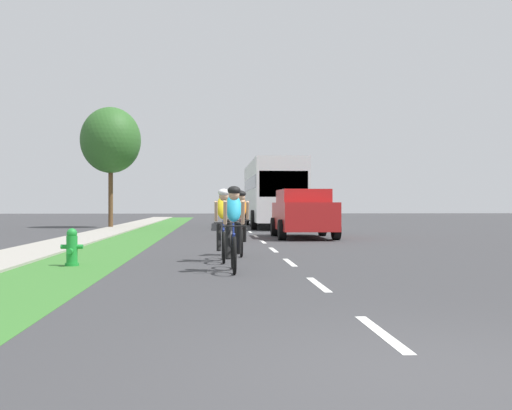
% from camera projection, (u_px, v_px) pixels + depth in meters
% --- Properties ---
extents(ground_plane, '(120.00, 120.00, 0.00)m').
position_uv_depth(ground_plane, '(256.00, 236.00, 24.51)').
color(ground_plane, '#38383A').
extents(grass_verge, '(1.97, 70.00, 0.01)m').
position_uv_depth(grass_verge, '(139.00, 237.00, 24.22)').
color(grass_verge, '#38722D').
rests_on(grass_verge, ground_plane).
extents(sidewalk_concrete, '(1.73, 70.00, 0.10)m').
position_uv_depth(sidewalk_concrete, '(89.00, 237.00, 24.09)').
color(sidewalk_concrete, '#9E998E').
rests_on(sidewalk_concrete, ground_plane).
extents(lane_markings_center, '(0.12, 54.07, 0.01)m').
position_uv_depth(lane_markings_center, '(250.00, 232.00, 28.50)').
color(lane_markings_center, white).
rests_on(lane_markings_center, ground_plane).
extents(fire_hydrant_green, '(0.44, 0.38, 0.76)m').
position_uv_depth(fire_hydrant_green, '(72.00, 248.00, 12.84)').
color(fire_hydrant_green, '#1E8C33').
rests_on(fire_hydrant_green, ground_plane).
extents(cyclist_lead, '(0.42, 1.72, 1.58)m').
position_uv_depth(cyclist_lead, '(234.00, 228.00, 11.74)').
color(cyclist_lead, black).
rests_on(cyclist_lead, ground_plane).
extents(cyclist_trailing, '(0.42, 1.72, 1.58)m').
position_uv_depth(cyclist_trailing, '(223.00, 224.00, 13.81)').
color(cyclist_trailing, black).
rests_on(cyclist_trailing, ground_plane).
extents(cyclist_distant, '(0.42, 1.72, 1.58)m').
position_uv_depth(cyclist_distant, '(240.00, 222.00, 15.44)').
color(cyclist_distant, black).
rests_on(cyclist_distant, ground_plane).
extents(suv_red, '(2.15, 4.70, 1.79)m').
position_uv_depth(suv_red, '(303.00, 212.00, 23.56)').
color(suv_red, red).
rests_on(suv_red, ground_plane).
extents(bus_white, '(2.78, 11.60, 3.48)m').
position_uv_depth(bus_white, '(272.00, 191.00, 34.88)').
color(bus_white, silver).
rests_on(bus_white, ground_plane).
extents(street_tree_near, '(3.16, 3.16, 6.36)m').
position_uv_depth(street_tree_near, '(111.00, 140.00, 33.48)').
color(street_tree_near, brown).
rests_on(street_tree_near, ground_plane).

